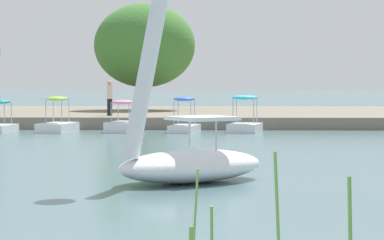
# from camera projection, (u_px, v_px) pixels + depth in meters

# --- Properties ---
(shore_bank_far) EXTENTS (121.13, 18.20, 0.56)m
(shore_bank_far) POSITION_uv_depth(u_px,v_px,m) (196.00, 116.00, 43.71)
(shore_bank_far) COLOR slate
(shore_bank_far) RESTS_ON ground_plane
(swan_boat) EXTENTS (3.69, 3.21, 4.39)m
(swan_boat) POSITION_uv_depth(u_px,v_px,m) (183.00, 143.00, 15.94)
(swan_boat) COLOR white
(swan_boat) RESTS_ON ground_plane
(pedal_boat_cyan) EXTENTS (1.65, 2.18, 1.60)m
(pedal_boat_cyan) POSITION_uv_depth(u_px,v_px,m) (245.00, 122.00, 32.94)
(pedal_boat_cyan) COLOR white
(pedal_boat_cyan) RESTS_ON ground_plane
(pedal_boat_blue) EXTENTS (1.40, 2.14, 1.54)m
(pedal_boat_blue) POSITION_uv_depth(u_px,v_px,m) (184.00, 122.00, 32.83)
(pedal_boat_blue) COLOR white
(pedal_boat_blue) RESTS_ON ground_plane
(pedal_boat_pink) EXTENTS (1.49, 2.34, 1.40)m
(pedal_boat_pink) POSITION_uv_depth(u_px,v_px,m) (124.00, 122.00, 33.11)
(pedal_boat_pink) COLOR white
(pedal_boat_pink) RESTS_ON ground_plane
(pedal_boat_lime) EXTENTS (1.57, 2.36, 1.54)m
(pedal_boat_lime) POSITION_uv_depth(u_px,v_px,m) (58.00, 123.00, 32.96)
(pedal_boat_lime) COLOR white
(pedal_boat_lime) RESTS_ON ground_plane
(tree_broadleaf_right) EXTENTS (6.61, 6.07, 6.24)m
(tree_broadleaf_right) POSITION_uv_depth(u_px,v_px,m) (145.00, 45.00, 44.78)
(tree_broadleaf_right) COLOR brown
(tree_broadleaf_right) RESTS_ON shore_bank_far
(person_on_path) EXTENTS (0.29, 0.29, 1.69)m
(person_on_path) POSITION_uv_depth(u_px,v_px,m) (110.00, 97.00, 36.75)
(person_on_path) COLOR black
(person_on_path) RESTS_ON shore_bank_far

